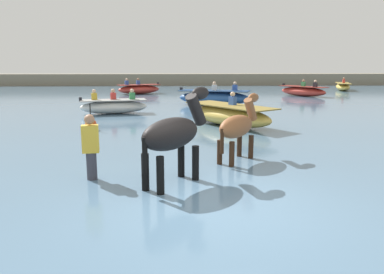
{
  "coord_description": "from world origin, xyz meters",
  "views": [
    {
      "loc": [
        -0.62,
        -5.87,
        2.59
      ],
      "look_at": [
        -0.26,
        3.13,
        0.83
      ],
      "focal_mm": 35.35,
      "sensor_mm": 36.0,
      "label": 1
    }
  ],
  "objects": [
    {
      "name": "boat_far_offshore",
      "position": [
        -3.47,
        22.9,
        0.69
      ],
      "size": [
        3.4,
        2.41,
        1.18
      ],
      "color": "#BC382D",
      "rests_on": "water_surface"
    },
    {
      "name": "boat_far_inshore",
      "position": [
        13.56,
        25.99,
        0.65
      ],
      "size": [
        2.12,
        3.66,
        1.11
      ],
      "color": "gold",
      "rests_on": "water_surface"
    },
    {
      "name": "person_onlooker_left",
      "position": [
        -2.31,
        1.4,
        0.87
      ],
      "size": [
        0.35,
        0.25,
        1.63
      ],
      "color": "#383842",
      "rests_on": "ground"
    },
    {
      "name": "boat_distant_east",
      "position": [
        8.27,
        20.48,
        0.68
      ],
      "size": [
        3.07,
        3.54,
        1.16
      ],
      "color": "#BC382D",
      "rests_on": "water_surface"
    },
    {
      "name": "far_shoreline",
      "position": [
        0.0,
        34.65,
        0.76
      ],
      "size": [
        80.0,
        2.4,
        1.52
      ],
      "primitive_type": "cube",
      "color": "gray",
      "rests_on": "ground"
    },
    {
      "name": "channel_buoy",
      "position": [
        -3.59,
        7.13,
        0.53
      ],
      "size": [
        0.39,
        0.39,
        0.9
      ],
      "color": "#E54C1E",
      "rests_on": "water_surface"
    },
    {
      "name": "horse_lead_black",
      "position": [
        -0.68,
        1.06,
        1.26
      ],
      "size": [
        1.5,
        1.74,
        2.13
      ],
      "color": "black",
      "rests_on": "ground"
    },
    {
      "name": "boat_mid_channel",
      "position": [
        1.32,
        7.87,
        0.71
      ],
      "size": [
        3.32,
        3.96,
        1.24
      ],
      "color": "gold",
      "rests_on": "water_surface"
    },
    {
      "name": "boat_mid_outer",
      "position": [
        -3.51,
        11.47,
        0.66
      ],
      "size": [
        3.18,
        1.68,
        1.12
      ],
      "color": "silver",
      "rests_on": "water_surface"
    },
    {
      "name": "horse_trailing_chestnut",
      "position": [
        0.8,
        2.76,
        1.11
      ],
      "size": [
        1.31,
        1.54,
        1.88
      ],
      "color": "brown",
      "rests_on": "ground"
    },
    {
      "name": "ground_plane",
      "position": [
        0.0,
        0.0,
        0.0
      ],
      "size": [
        120.0,
        120.0,
        0.0
      ],
      "primitive_type": "plane",
      "color": "#756B56"
    },
    {
      "name": "water_surface",
      "position": [
        0.0,
        10.0,
        0.17
      ],
      "size": [
        90.0,
        90.0,
        0.33
      ],
      "primitive_type": "cube",
      "color": "slate",
      "rests_on": "ground"
    },
    {
      "name": "boat_near_port",
      "position": [
        1.45,
        14.87,
        0.74
      ],
      "size": [
        4.19,
        2.52,
        1.29
      ],
      "color": "#28518E",
      "rests_on": "water_surface"
    }
  ]
}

